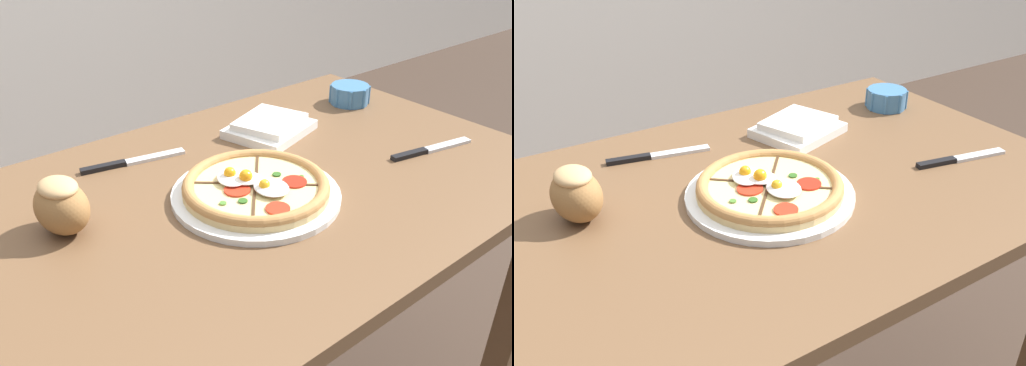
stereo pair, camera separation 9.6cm
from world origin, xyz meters
TOP-DOWN VIEW (x-y plane):
  - dining_table at (0.00, 0.00)m, footprint 1.31×0.74m
  - pizza at (0.04, -0.04)m, footprint 0.30×0.30m
  - ramekin_bowl at (0.52, 0.18)m, footprint 0.10×0.10m
  - napkin_folded at (0.24, 0.16)m, footprint 0.21×0.19m
  - bread_piece_near at (-0.27, 0.08)m, footprint 0.10×0.12m
  - knife_main at (-0.07, 0.22)m, footprint 0.21×0.06m
  - knife_spare at (0.44, -0.12)m, footprint 0.21×0.06m

SIDE VIEW (x-z plane):
  - dining_table at x=0.00m, z-range 0.26..1.03m
  - knife_main at x=-0.07m, z-range 0.76..0.77m
  - knife_spare at x=0.44m, z-range 0.76..0.77m
  - napkin_folded at x=0.24m, z-range 0.76..0.80m
  - pizza at x=0.04m, z-range 0.76..0.81m
  - ramekin_bowl at x=0.52m, z-range 0.76..0.81m
  - bread_piece_near at x=-0.27m, z-range 0.77..0.86m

